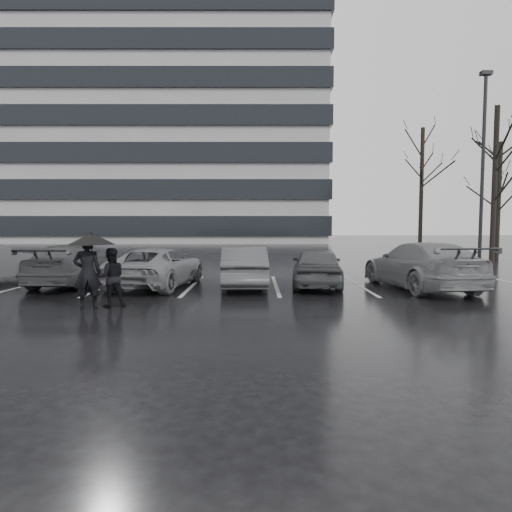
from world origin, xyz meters
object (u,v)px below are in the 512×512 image
object	(u,v)px
tree_east	(494,186)
car_main	(317,267)
car_west_a	(244,267)
tree_ne	(499,201)
tree_north	(421,192)
car_west_c	(77,265)
car_east	(420,265)
pedestrian_right	(111,277)
car_west_b	(158,267)
pedestrian_left	(87,273)
lamp_post	(482,181)

from	to	relation	value
tree_east	car_main	bearing A→B (deg)	-142.20
car_west_a	tree_east	xyz separation A→B (m)	(12.45, 7.89, 3.34)
tree_ne	tree_north	bearing A→B (deg)	139.40
car_west_c	car_east	world-z (taller)	car_east
car_west_c	pedestrian_right	world-z (taller)	pedestrian_right
car_main	car_west_b	world-z (taller)	car_main
car_west_c	pedestrian_left	distance (m)	4.69
car_west_a	car_west_c	xyz separation A→B (m)	(-5.71, 0.61, 0.03)
tree_east	tree_ne	world-z (taller)	tree_east
pedestrian_left	pedestrian_right	distance (m)	0.56
tree_east	car_east	bearing A→B (deg)	-129.75
car_west_b	car_west_c	bearing A→B (deg)	-0.46
car_west_a	pedestrian_left	distance (m)	5.18
car_east	pedestrian_right	world-z (taller)	car_east
car_west_b	tree_north	size ratio (longest dim) A/B	0.54
pedestrian_right	tree_east	world-z (taller)	tree_east
pedestrian_left	tree_north	xyz separation A→B (m)	(15.14, 18.51, 3.38)
car_east	lamp_post	xyz separation A→B (m)	(4.86, 5.67, 3.28)
car_main	car_west_b	size ratio (longest dim) A/B	0.85
car_west_b	lamp_post	bearing A→B (deg)	-150.02
car_west_c	tree_ne	distance (m)	23.71
car_main	car_west_c	xyz separation A→B (m)	(-8.09, 0.52, 0.02)
car_main	lamp_post	size ratio (longest dim) A/B	0.44
car_east	tree_ne	size ratio (longest dim) A/B	0.73
tree_north	car_west_b	bearing A→B (deg)	-134.15
tree_ne	tree_north	xyz separation A→B (m)	(-3.50, 3.00, 0.75)
car_west_a	pedestrian_right	size ratio (longest dim) A/B	2.75
car_west_c	tree_east	distance (m)	19.85
pedestrian_right	car_west_a	bearing A→B (deg)	-156.70
car_west_a	pedestrian_right	world-z (taller)	pedestrian_right
car_west_b	lamp_post	xyz separation A→B (m)	(13.36, 5.23, 3.38)
car_main	lamp_post	world-z (taller)	lamp_post
car_west_b	tree_ne	distance (m)	21.52
car_main	tree_east	bearing A→B (deg)	-136.04
car_main	pedestrian_right	xyz separation A→B (m)	(-5.61, -3.44, 0.06)
car_east	lamp_post	size ratio (longest dim) A/B	0.58
car_west_b	tree_ne	xyz separation A→B (m)	(17.81, 11.74, 2.86)
tree_north	car_west_c	bearing A→B (deg)	-140.23
car_main	tree_ne	bearing A→B (deg)	-130.62
car_west_a	car_west_b	world-z (taller)	car_west_a
pedestrian_left	lamp_post	bearing A→B (deg)	-164.25
car_east	pedestrian_left	distance (m)	9.91
car_main	car_west_a	bearing A→B (deg)	8.13
pedestrian_right	tree_east	distance (m)	19.56
car_west_b	car_west_c	distance (m)	2.89
pedestrian_left	car_west_c	bearing A→B (deg)	-81.14
car_main	tree_north	bearing A→B (deg)	-115.31
lamp_post	car_west_c	bearing A→B (deg)	-163.60
pedestrian_left	lamp_post	xyz separation A→B (m)	(14.19, 9.00, 3.15)
car_east	tree_north	distance (m)	16.63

